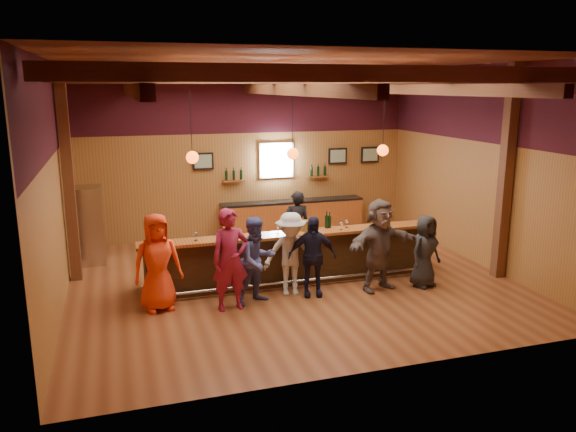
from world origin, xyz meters
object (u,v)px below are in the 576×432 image
Objects in this scene: back_bar_cabinet at (293,217)px; customer_redvest at (230,260)px; stainless_fridge at (88,225)px; customer_navy at (312,256)px; customer_white at (291,254)px; customer_dark at (425,251)px; bar_counter at (291,256)px; customer_brown at (379,245)px; customer_orange at (157,262)px; bottle_a at (329,222)px; bartender at (297,227)px; ice_bucket at (305,226)px; customer_denim at (257,260)px.

customer_redvest is at bearing -119.63° from back_bar_cabinet.
stainless_fridge is 5.47m from customer_navy.
customer_white is 2.78m from customer_dark.
stainless_fridge is at bearing 149.24° from bar_counter.
customer_navy is 2.38m from customer_dark.
back_bar_cabinet is 2.14× the size of customer_brown.
customer_navy is (2.92, -0.17, -0.11)m from customer_orange.
customer_brown is at bearing 1.76° from customer_white.
customer_redvest is at bearing -141.54° from bar_counter.
bottle_a is at bearing 0.43° from customer_orange.
bartender is at bearing -16.08° from stainless_fridge.
stainless_fridge is 3.56m from customer_orange.
stainless_fridge is 5.58m from bottle_a.
bartender reaches higher than bar_counter.
ice_bucket is at bearing 60.61° from customer_white.
customer_brown is 1.25× the size of customer_dark.
bar_counter is 3.50× the size of stainless_fridge.
customer_brown is (4.32, -0.25, 0.03)m from customer_orange.
stainless_fridge reaches higher than bottle_a.
bottle_a is (-0.39, -3.74, 0.77)m from back_bar_cabinet.
customer_denim is (1.81, -0.22, -0.07)m from customer_orange.
stainless_fridge reaches higher than ice_bucket.
bartender is 1.38m from bottle_a.
stainless_fridge is 1.08× the size of customer_denim.
bar_counter is 1.07m from customer_navy.
bartender is (0.39, 2.15, 0.04)m from customer_navy.
customer_denim is at bearing 62.65° from bartender.
customer_white reaches higher than bar_counter.
bartender is (2.04, 2.35, -0.10)m from customer_redvest.
ice_bucket is (0.22, -0.25, 0.70)m from bar_counter.
customer_denim is 2.51m from customer_brown.
customer_orange is 3.86m from bartender.
customer_brown reaches higher than back_bar_cabinet.
customer_navy is (0.11, -1.03, 0.28)m from bar_counter.
customer_orange reaches higher than customer_dark.
bottle_a is (0.80, -0.17, 0.72)m from bar_counter.
customer_navy is at bearing -128.83° from bottle_a.
customer_dark is at bearing -21.55° from customer_brown.
stainless_fridge reaches higher than customer_dark.
stainless_fridge is 1.21× the size of customer_dark.
customer_white reaches higher than bottle_a.
customer_dark is (2.75, -0.38, -0.08)m from customer_white.
customer_navy is 0.89m from ice_bucket.
customer_navy is 1.19m from bottle_a.
customer_white is at bearing 155.92° from customer_brown.
customer_brown is at bearing 121.33° from bartender.
customer_navy is at bearing 86.82° from bartender.
customer_white reaches higher than back_bar_cabinet.
bartender reaches higher than ice_bucket.
customer_brown is (5.62, -3.56, 0.03)m from stainless_fridge.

